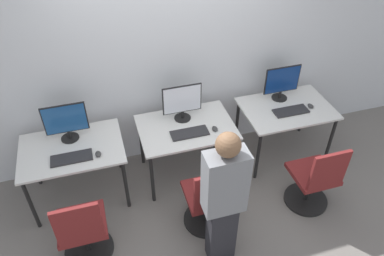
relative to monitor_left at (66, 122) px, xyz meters
The scene contains 18 objects.
ground_plane 1.64m from the monitor_left, 23.15° to the right, with size 20.00×20.00×0.00m, color slate.
wall_back 1.36m from the monitor_left, 15.18° to the left, with size 12.00×0.05×2.80m.
desk_left 0.34m from the monitor_left, 90.00° to the right, with size 1.05×0.74×0.71m.
monitor_left is the anchor object (origin of this frame).
keyboard_left 0.39m from the monitor_left, 90.00° to the right, with size 0.41×0.16×0.02m.
mouse_left 0.48m from the monitor_left, 53.21° to the right, with size 0.06×0.09×0.03m.
office_chair_left 1.13m from the monitor_left, 89.56° to the right, with size 0.48×0.48×0.89m.
desk_center 1.28m from the monitor_left, ahead, with size 1.05×0.74×0.71m.
monitor_center 1.23m from the monitor_left, ahead, with size 0.44×0.19×0.43m.
keyboard_center 1.29m from the monitor_left, 13.24° to the right, with size 0.41×0.16×0.02m.
mouse_center 1.56m from the monitor_left, 11.41° to the right, with size 0.06×0.09×0.03m.
office_chair_center 1.66m from the monitor_left, 37.92° to the right, with size 0.48×0.48×0.89m.
person_center 1.81m from the monitor_left, 47.08° to the right, with size 0.36×0.20×1.54m.
desk_right 2.49m from the monitor_left, ahead, with size 1.05×0.74×0.71m.
monitor_right 2.47m from the monitor_left, ahead, with size 0.44×0.19×0.43m.
keyboard_right 2.49m from the monitor_left, ahead, with size 0.41×0.16×0.02m.
mouse_right 2.75m from the monitor_left, ahead, with size 0.06×0.09×0.03m.
office_chair_right 2.66m from the monitor_left, 23.17° to the right, with size 0.48×0.48×0.89m.
Camera 1 is at (-0.86, -2.72, 3.30)m, focal length 35.00 mm.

